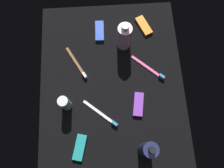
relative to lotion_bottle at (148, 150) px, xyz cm
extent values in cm
cube|color=black|center=(-28.16, -11.66, -9.37)|extent=(84.00, 64.00, 1.20)
cylinder|color=#181E43|center=(0.00, 0.00, -0.24)|extent=(5.64, 5.64, 17.06)
cylinder|color=black|center=(0.00, 0.00, 9.69)|extent=(2.20, 2.20, 2.80)
cylinder|color=silver|center=(-48.25, -5.03, -1.54)|extent=(6.22, 6.22, 14.46)
cylinder|color=silver|center=(-48.25, -5.03, 6.79)|extent=(3.20, 3.20, 2.20)
cylinder|color=silver|center=(-20.37, -31.65, -3.72)|extent=(4.27, 4.27, 10.10)
cube|color=white|center=(-16.21, -17.47, -8.32)|extent=(12.36, 14.67, 0.90)
cube|color=#338CCC|center=(-11.44, -11.68, -7.27)|extent=(2.50, 2.71, 1.20)
cube|color=brown|center=(-40.07, -27.34, -8.32)|extent=(16.27, 9.89, 0.90)
cube|color=white|center=(-33.53, -23.66, -7.27)|extent=(2.80, 2.24, 1.20)
cube|color=#E55999|center=(-35.84, 5.14, -8.32)|extent=(12.76, 14.33, 0.90)
cube|color=#338CCC|center=(-30.90, 10.78, -7.27)|extent=(2.54, 2.68, 1.20)
cube|color=purple|center=(-18.96, -0.78, -8.02)|extent=(10.91, 5.64, 1.50)
cube|color=teal|center=(-2.57, -26.46, -8.02)|extent=(11.06, 6.40, 1.50)
cube|color=blue|center=(-55.53, -15.96, -8.02)|extent=(10.51, 4.29, 1.50)
cube|color=orange|center=(-57.11, 5.45, -8.02)|extent=(11.13, 7.84, 1.50)
camera|label=1|loc=(-1.30, -13.29, 86.28)|focal=35.45mm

